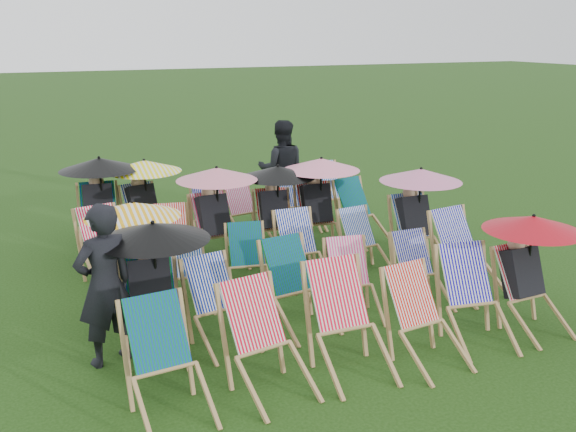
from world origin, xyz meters
name	(u,v)px	position (x,y,z in m)	size (l,w,h in m)	color
ground	(285,288)	(0.00, 0.00, 0.00)	(100.00, 100.00, 0.00)	#17320B
deckchair_0	(168,363)	(-2.05, -2.17, 0.48)	(0.70, 0.93, 0.96)	#A6804D
deckchair_1	(268,342)	(-1.13, -2.18, 0.49)	(0.78, 0.99, 0.97)	#A6804D
deckchair_2	(350,323)	(-0.28, -2.17, 0.51)	(0.71, 0.96, 1.02)	#A6804D
deckchair_3	(427,319)	(0.50, -2.33, 0.46)	(0.69, 0.90, 0.92)	#A6804D
deckchair_4	(477,299)	(1.24, -2.17, 0.49)	(0.79, 0.99, 0.97)	#A6804D
deckchair_5	(532,271)	(1.99, -2.16, 0.67)	(1.07, 1.12, 1.27)	#A6804D
deckchair_6	(153,287)	(-1.90, -1.01, 0.71)	(1.14, 1.21, 1.35)	#A6804D
deckchair_7	(221,305)	(-1.23, -1.14, 0.44)	(0.71, 0.90, 0.89)	#A6804D
deckchair_8	(300,287)	(-0.30, -1.09, 0.47)	(0.73, 0.94, 0.95)	#A6804D
deckchair_9	(354,281)	(0.39, -1.09, 0.43)	(0.69, 0.87, 0.85)	#A6804D
deckchair_10	(422,271)	(1.30, -1.13, 0.42)	(0.58, 0.79, 0.83)	#A6804D
deckchair_11	(469,254)	(2.05, -1.07, 0.50)	(0.77, 1.00, 1.01)	#A6804D
deckchair_12	(134,257)	(-1.88, 0.05, 0.69)	(1.10, 1.15, 1.31)	#A6804D
deckchair_13	(188,273)	(-1.27, -0.02, 0.42)	(0.64, 0.83, 0.83)	#A6804D
deckchair_14	(249,262)	(-0.46, 0.05, 0.41)	(0.69, 0.85, 0.83)	#A6804D
deckchair_15	(303,249)	(0.31, 0.11, 0.45)	(0.63, 0.86, 0.90)	#A6804D
deckchair_16	(367,242)	(1.26, 0.09, 0.42)	(0.63, 0.82, 0.83)	#A6804D
deckchair_17	(420,215)	(2.08, 0.04, 0.72)	(1.14, 1.19, 1.36)	#A6804D
deckchair_18	(108,247)	(-2.01, 1.16, 0.47)	(0.79, 0.98, 0.95)	#A6804D
deckchair_19	(172,240)	(-1.14, 1.23, 0.43)	(0.71, 0.89, 0.86)	#A6804D
deckchair_20	(218,214)	(-0.47, 1.27, 0.72)	(1.14, 1.20, 1.36)	#A6804D
deckchair_21	(277,209)	(0.45, 1.29, 0.69)	(1.10, 1.17, 1.30)	#A6804D
deckchair_22	(320,202)	(1.12, 1.21, 0.72)	(1.16, 1.23, 1.37)	#A6804D
deckchair_23	(363,212)	(1.90, 1.26, 0.47)	(0.77, 0.97, 0.95)	#A6804D
deckchair_24	(99,203)	(-1.90, 2.49, 0.74)	(1.18, 1.24, 1.39)	#A6804D
deckchair_25	(146,202)	(-1.22, 2.41, 0.70)	(1.11, 1.21, 1.32)	#A6804D
deckchair_26	(209,215)	(-0.28, 2.27, 0.41)	(0.65, 0.83, 0.83)	#A6804D
deckchair_27	(246,209)	(0.35, 2.33, 0.42)	(0.67, 0.86, 0.85)	#A6804D
deckchair_28	(298,202)	(1.27, 2.30, 0.45)	(0.66, 0.87, 0.89)	#A6804D
deckchair_29	(331,195)	(1.91, 2.35, 0.50)	(0.67, 0.94, 1.01)	#A6804D
person_left	(104,285)	(-2.37, -1.03, 0.82)	(0.60, 0.39, 1.64)	black
person_rear	(281,169)	(1.31, 3.08, 0.86)	(0.84, 0.65, 1.72)	black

